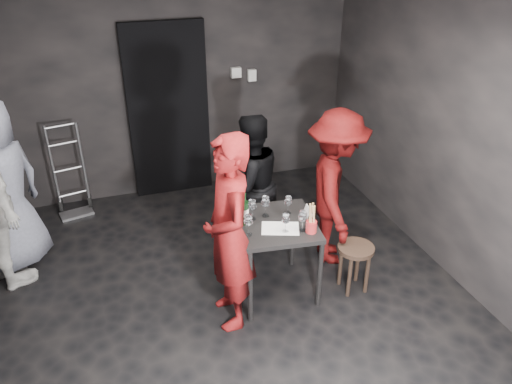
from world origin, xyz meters
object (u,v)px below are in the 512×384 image
object	(u,v)px
stool	(355,256)
wine_bottle	(245,212)
woman_black	(250,186)
tasting_table	(274,232)
man_maroon	(336,185)
breadstick_cup	(312,219)
server_red	(229,222)
hand_truck	(74,196)

from	to	relation	value
stool	wine_bottle	bearing A→B (deg)	164.76
woman_black	tasting_table	bearing A→B (deg)	70.80
woman_black	man_maroon	size ratio (longest dim) A/B	0.86
man_maroon	breadstick_cup	xyz separation A→B (m)	(-0.50, -0.57, 0.05)
tasting_table	wine_bottle	world-z (taller)	wine_bottle
woman_black	server_red	bearing A→B (deg)	46.72
tasting_table	wine_bottle	size ratio (longest dim) A/B	2.51
woman_black	stool	bearing A→B (deg)	108.15
hand_truck	woman_black	size ratio (longest dim) A/B	0.77
woman_black	breadstick_cup	world-z (taller)	woman_black
wine_bottle	breadstick_cup	bearing A→B (deg)	-31.45
server_red	woman_black	distance (m)	1.14
hand_truck	man_maroon	distance (m)	3.11
woman_black	wine_bottle	distance (m)	0.79
server_red	hand_truck	bearing A→B (deg)	-150.44
stool	wine_bottle	distance (m)	1.12
hand_truck	breadstick_cup	bearing A→B (deg)	-62.56
stool	breadstick_cup	size ratio (longest dim) A/B	1.63
server_red	man_maroon	distance (m)	1.33
stool	breadstick_cup	xyz separation A→B (m)	(-0.48, -0.04, 0.51)
tasting_table	breadstick_cup	bearing A→B (deg)	-44.25
wine_bottle	breadstick_cup	world-z (taller)	wine_bottle
woman_black	wine_bottle	xyz separation A→B (m)	(-0.28, -0.72, 0.15)
tasting_table	wine_bottle	distance (m)	0.33
stool	man_maroon	xyz separation A→B (m)	(0.02, 0.53, 0.46)
man_maroon	hand_truck	bearing A→B (deg)	74.22
hand_truck	woman_black	xyz separation A→B (m)	(1.77, -1.31, 0.51)
stool	woman_black	bearing A→B (deg)	125.18
tasting_table	man_maroon	size ratio (longest dim) A/B	0.45
stool	man_maroon	world-z (taller)	man_maroon
tasting_table	woman_black	distance (m)	0.78
tasting_table	wine_bottle	xyz separation A→B (m)	(-0.25, 0.06, 0.21)
woman_black	wine_bottle	size ratio (longest dim) A/B	4.76
hand_truck	stool	xyz separation A→B (m)	(2.46, -2.30, 0.17)
stool	wine_bottle	world-z (taller)	wine_bottle
woman_black	man_maroon	world-z (taller)	man_maroon
stool	breadstick_cup	world-z (taller)	breadstick_cup
man_maroon	breadstick_cup	distance (m)	0.76
tasting_table	server_red	xyz separation A→B (m)	(-0.46, -0.21, 0.32)
stool	man_maroon	distance (m)	0.70
tasting_table	man_maroon	distance (m)	0.84
stool	woman_black	xyz separation A→B (m)	(-0.69, 0.99, 0.34)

